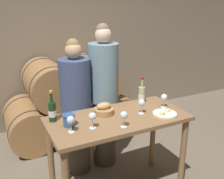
{
  "coord_description": "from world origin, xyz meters",
  "views": [
    {
      "loc": [
        -1.12,
        -2.11,
        2.03
      ],
      "look_at": [
        0.0,
        0.13,
        1.18
      ],
      "focal_mm": 42.0,
      "sensor_mm": 36.0,
      "label": 1
    }
  ],
  "objects_px": {
    "wine_bottle_white": "(142,95)",
    "wine_glass_center": "(124,116)",
    "wine_glass_left": "(92,117)",
    "wine_glass_right": "(142,103)",
    "person_left": "(76,108)",
    "blue_crock": "(69,120)",
    "wine_bottle_red": "(52,111)",
    "bread_basket": "(104,110)",
    "wine_glass_far_left": "(71,120)",
    "cheese_plate": "(165,113)",
    "person_right": "(104,97)",
    "tasting_table": "(118,130)",
    "wine_glass_far_right": "(164,98)"
  },
  "relations": [
    {
      "from": "wine_glass_far_right",
      "to": "blue_crock",
      "type": "bearing_deg",
      "value": 178.6
    },
    {
      "from": "person_left",
      "to": "wine_glass_left",
      "type": "xyz_separation_m",
      "value": [
        -0.09,
        -0.73,
        0.21
      ]
    },
    {
      "from": "person_left",
      "to": "wine_glass_right",
      "type": "xyz_separation_m",
      "value": [
        0.49,
        -0.65,
        0.21
      ]
    },
    {
      "from": "person_left",
      "to": "blue_crock",
      "type": "height_order",
      "value": "person_left"
    },
    {
      "from": "wine_glass_left",
      "to": "wine_glass_center",
      "type": "distance_m",
      "value": 0.29
    },
    {
      "from": "wine_bottle_red",
      "to": "wine_glass_far_right",
      "type": "bearing_deg",
      "value": -9.52
    },
    {
      "from": "bread_basket",
      "to": "wine_glass_left",
      "type": "relative_size",
      "value": 1.33
    },
    {
      "from": "wine_glass_far_left",
      "to": "wine_glass_far_right",
      "type": "height_order",
      "value": "same"
    },
    {
      "from": "wine_glass_far_left",
      "to": "wine_glass_right",
      "type": "height_order",
      "value": "same"
    },
    {
      "from": "wine_glass_center",
      "to": "bread_basket",
      "type": "bearing_deg",
      "value": 97.01
    },
    {
      "from": "blue_crock",
      "to": "bread_basket",
      "type": "bearing_deg",
      "value": 14.25
    },
    {
      "from": "person_left",
      "to": "bread_basket",
      "type": "height_order",
      "value": "person_left"
    },
    {
      "from": "wine_glass_far_left",
      "to": "wine_glass_left",
      "type": "xyz_separation_m",
      "value": [
        0.2,
        -0.01,
        0.0
      ]
    },
    {
      "from": "person_left",
      "to": "wine_glass_far_right",
      "type": "relative_size",
      "value": 10.69
    },
    {
      "from": "wine_glass_left",
      "to": "wine_glass_right",
      "type": "bearing_deg",
      "value": 7.92
    },
    {
      "from": "wine_glass_right",
      "to": "person_left",
      "type": "bearing_deg",
      "value": 126.84
    },
    {
      "from": "wine_bottle_red",
      "to": "wine_glass_far_right",
      "type": "height_order",
      "value": "wine_bottle_red"
    },
    {
      "from": "wine_bottle_white",
      "to": "bread_basket",
      "type": "distance_m",
      "value": 0.52
    },
    {
      "from": "person_right",
      "to": "wine_bottle_white",
      "type": "bearing_deg",
      "value": -55.05
    },
    {
      "from": "wine_glass_center",
      "to": "wine_bottle_white",
      "type": "bearing_deg",
      "value": 42.69
    },
    {
      "from": "wine_bottle_red",
      "to": "wine_glass_center",
      "type": "relative_size",
      "value": 2.01
    },
    {
      "from": "person_left",
      "to": "wine_bottle_white",
      "type": "xyz_separation_m",
      "value": [
        0.64,
        -0.4,
        0.2
      ]
    },
    {
      "from": "wine_bottle_red",
      "to": "wine_glass_far_right",
      "type": "distance_m",
      "value": 1.18
    },
    {
      "from": "wine_bottle_red",
      "to": "wine_glass_right",
      "type": "height_order",
      "value": "wine_bottle_red"
    },
    {
      "from": "wine_glass_left",
      "to": "person_right",
      "type": "bearing_deg",
      "value": 58.46
    },
    {
      "from": "person_left",
      "to": "cheese_plate",
      "type": "distance_m",
      "value": 1.04
    },
    {
      "from": "bread_basket",
      "to": "wine_glass_left",
      "type": "distance_m",
      "value": 0.33
    },
    {
      "from": "bread_basket",
      "to": "wine_glass_left",
      "type": "bearing_deg",
      "value": -132.72
    },
    {
      "from": "person_right",
      "to": "bread_basket",
      "type": "distance_m",
      "value": 0.54
    },
    {
      "from": "person_left",
      "to": "bread_basket",
      "type": "relative_size",
      "value": 8.06
    },
    {
      "from": "person_right",
      "to": "wine_glass_far_left",
      "type": "bearing_deg",
      "value": -132.11
    },
    {
      "from": "tasting_table",
      "to": "wine_bottle_red",
      "type": "relative_size",
      "value": 4.53
    },
    {
      "from": "wine_bottle_white",
      "to": "wine_glass_center",
      "type": "xyz_separation_m",
      "value": [
        -0.46,
        -0.43,
        0.01
      ]
    },
    {
      "from": "person_left",
      "to": "wine_glass_far_right",
      "type": "xyz_separation_m",
      "value": [
        0.79,
        -0.62,
        0.21
      ]
    },
    {
      "from": "wine_glass_center",
      "to": "blue_crock",
      "type": "bearing_deg",
      "value": 151.13
    },
    {
      "from": "tasting_table",
      "to": "blue_crock",
      "type": "distance_m",
      "value": 0.54
    },
    {
      "from": "person_right",
      "to": "wine_glass_right",
      "type": "height_order",
      "value": "person_right"
    },
    {
      "from": "wine_bottle_white",
      "to": "wine_glass_center",
      "type": "height_order",
      "value": "wine_bottle_white"
    },
    {
      "from": "bread_basket",
      "to": "wine_glass_far_left",
      "type": "height_order",
      "value": "wine_glass_far_left"
    },
    {
      "from": "wine_glass_left",
      "to": "wine_glass_center",
      "type": "bearing_deg",
      "value": -21.5
    },
    {
      "from": "wine_glass_far_left",
      "to": "wine_glass_center",
      "type": "bearing_deg",
      "value": -14.27
    },
    {
      "from": "tasting_table",
      "to": "wine_glass_far_right",
      "type": "height_order",
      "value": "wine_glass_far_right"
    },
    {
      "from": "wine_bottle_red",
      "to": "wine_glass_center",
      "type": "xyz_separation_m",
      "value": [
        0.55,
        -0.41,
        0.01
      ]
    },
    {
      "from": "bread_basket",
      "to": "wine_glass_center",
      "type": "bearing_deg",
      "value": -82.99
    },
    {
      "from": "wine_glass_left",
      "to": "wine_glass_center",
      "type": "height_order",
      "value": "same"
    },
    {
      "from": "wine_glass_far_left",
      "to": "person_left",
      "type": "bearing_deg",
      "value": 68.21
    },
    {
      "from": "wine_glass_center",
      "to": "tasting_table",
      "type": "bearing_deg",
      "value": 76.25
    },
    {
      "from": "person_left",
      "to": "wine_glass_far_left",
      "type": "bearing_deg",
      "value": -111.79
    },
    {
      "from": "wine_glass_right",
      "to": "cheese_plate",
      "type": "bearing_deg",
      "value": -30.59
    },
    {
      "from": "cheese_plate",
      "to": "wine_glass_right",
      "type": "xyz_separation_m",
      "value": [
        -0.21,
        0.12,
        0.1
      ]
    }
  ]
}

